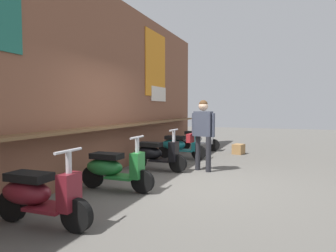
# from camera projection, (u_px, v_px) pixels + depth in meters

# --- Properties ---
(ground_plane) EXTENTS (33.85, 33.85, 0.00)m
(ground_plane) POSITION_uv_depth(u_px,v_px,m) (187.00, 184.00, 5.84)
(ground_plane) COLOR #56544F
(market_stall_facade) EXTENTS (12.09, 0.61, 3.96)m
(market_stall_facade) POSITION_uv_depth(u_px,v_px,m) (96.00, 83.00, 6.46)
(market_stall_facade) COLOR brown
(market_stall_facade) RESTS_ON ground_plane
(scooter_maroon) EXTENTS (0.46, 1.40, 0.97)m
(scooter_maroon) POSITION_uv_depth(u_px,v_px,m) (37.00, 194.00, 3.74)
(scooter_maroon) COLOR maroon
(scooter_maroon) RESTS_ON ground_plane
(scooter_green) EXTENTS (0.46, 1.40, 0.97)m
(scooter_green) POSITION_uv_depth(u_px,v_px,m) (113.00, 168.00, 5.37)
(scooter_green) COLOR #237533
(scooter_green) RESTS_ON ground_plane
(scooter_black) EXTENTS (0.46, 1.40, 0.97)m
(scooter_black) POSITION_uv_depth(u_px,v_px,m) (154.00, 154.00, 7.06)
(scooter_black) COLOR black
(scooter_black) RESTS_ON ground_plane
(scooter_teal) EXTENTS (0.46, 1.40, 0.97)m
(scooter_teal) POSITION_uv_depth(u_px,v_px,m) (179.00, 145.00, 8.67)
(scooter_teal) COLOR #197075
(scooter_teal) RESTS_ON ground_plane
(scooter_silver) EXTENTS (0.48, 1.40, 0.97)m
(scooter_silver) POSITION_uv_depth(u_px,v_px,m) (197.00, 139.00, 10.36)
(scooter_silver) COLOR #B2B5BA
(scooter_silver) RESTS_ON ground_plane
(shopper_with_handbag) EXTENTS (0.28, 0.66, 1.62)m
(shopper_with_handbag) POSITION_uv_depth(u_px,v_px,m) (202.00, 128.00, 6.97)
(shopper_with_handbag) COLOR #232328
(shopper_with_handbag) RESTS_ON ground_plane
(merchandise_crate) EXTENTS (0.44, 0.38, 0.31)m
(merchandise_crate) POSITION_uv_depth(u_px,v_px,m) (239.00, 149.00, 9.56)
(merchandise_crate) COLOR olive
(merchandise_crate) RESTS_ON ground_plane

